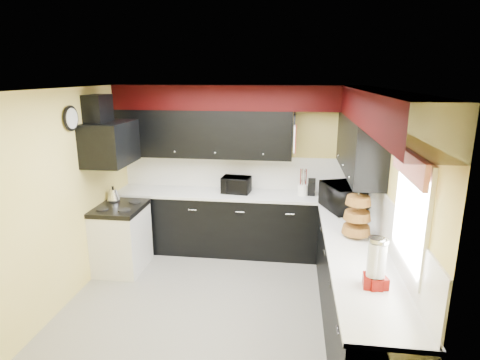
# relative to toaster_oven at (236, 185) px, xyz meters

# --- Properties ---
(ground) EXTENTS (3.60, 3.60, 0.00)m
(ground) POSITION_rel_toaster_oven_xyz_m (0.01, -1.53, -1.06)
(ground) COLOR gray
(ground) RESTS_ON ground
(wall_back) EXTENTS (3.60, 0.06, 2.50)m
(wall_back) POSITION_rel_toaster_oven_xyz_m (0.01, 0.27, 0.19)
(wall_back) COLOR #E0C666
(wall_back) RESTS_ON ground
(wall_right) EXTENTS (0.06, 3.60, 2.50)m
(wall_right) POSITION_rel_toaster_oven_xyz_m (1.81, -1.53, 0.19)
(wall_right) COLOR #E0C666
(wall_right) RESTS_ON ground
(wall_left) EXTENTS (0.06, 3.60, 2.50)m
(wall_left) POSITION_rel_toaster_oven_xyz_m (-1.79, -1.53, 0.19)
(wall_left) COLOR #E0C666
(wall_left) RESTS_ON ground
(ceiling) EXTENTS (3.60, 3.60, 0.06)m
(ceiling) POSITION_rel_toaster_oven_xyz_m (0.01, -1.53, 1.44)
(ceiling) COLOR white
(ceiling) RESTS_ON wall_back
(cab_back) EXTENTS (3.60, 0.60, 0.90)m
(cab_back) POSITION_rel_toaster_oven_xyz_m (0.01, -0.03, -0.61)
(cab_back) COLOR black
(cab_back) RESTS_ON ground
(cab_right) EXTENTS (0.60, 3.00, 0.90)m
(cab_right) POSITION_rel_toaster_oven_xyz_m (1.51, -1.83, -0.61)
(cab_right) COLOR black
(cab_right) RESTS_ON ground
(counter_back) EXTENTS (3.62, 0.64, 0.04)m
(counter_back) POSITION_rel_toaster_oven_xyz_m (0.01, -0.03, -0.14)
(counter_back) COLOR white
(counter_back) RESTS_ON cab_back
(counter_right) EXTENTS (0.64, 3.02, 0.04)m
(counter_right) POSITION_rel_toaster_oven_xyz_m (1.51, -1.83, -0.14)
(counter_right) COLOR white
(counter_right) RESTS_ON cab_right
(splash_back) EXTENTS (3.60, 0.02, 0.50)m
(splash_back) POSITION_rel_toaster_oven_xyz_m (0.01, 0.26, 0.13)
(splash_back) COLOR white
(splash_back) RESTS_ON counter_back
(splash_right) EXTENTS (0.02, 3.60, 0.50)m
(splash_right) POSITION_rel_toaster_oven_xyz_m (1.80, -1.53, 0.13)
(splash_right) COLOR white
(splash_right) RESTS_ON counter_right
(upper_back) EXTENTS (2.60, 0.35, 0.70)m
(upper_back) POSITION_rel_toaster_oven_xyz_m (-0.49, 0.10, 0.74)
(upper_back) COLOR black
(upper_back) RESTS_ON wall_back
(upper_right) EXTENTS (0.35, 1.80, 0.70)m
(upper_right) POSITION_rel_toaster_oven_xyz_m (1.63, -0.63, 0.74)
(upper_right) COLOR black
(upper_right) RESTS_ON wall_right
(soffit_back) EXTENTS (3.60, 0.36, 0.35)m
(soffit_back) POSITION_rel_toaster_oven_xyz_m (0.01, 0.09, 1.27)
(soffit_back) COLOR black
(soffit_back) RESTS_ON wall_back
(soffit_right) EXTENTS (0.36, 3.24, 0.35)m
(soffit_right) POSITION_rel_toaster_oven_xyz_m (1.63, -1.71, 1.27)
(soffit_right) COLOR black
(soffit_right) RESTS_ON wall_right
(stove) EXTENTS (0.60, 0.75, 0.86)m
(stove) POSITION_rel_toaster_oven_xyz_m (-1.49, -0.78, -0.63)
(stove) COLOR white
(stove) RESTS_ON ground
(cooktop) EXTENTS (0.62, 0.77, 0.06)m
(cooktop) POSITION_rel_toaster_oven_xyz_m (-1.49, -0.78, -0.17)
(cooktop) COLOR black
(cooktop) RESTS_ON stove
(hood) EXTENTS (0.50, 0.78, 0.55)m
(hood) POSITION_rel_toaster_oven_xyz_m (-1.54, -0.78, 0.72)
(hood) COLOR black
(hood) RESTS_ON wall_left
(hood_duct) EXTENTS (0.24, 0.40, 0.40)m
(hood_duct) POSITION_rel_toaster_oven_xyz_m (-1.67, -0.78, 1.14)
(hood_duct) COLOR black
(hood_duct) RESTS_ON wall_left
(window) EXTENTS (0.03, 0.86, 0.96)m
(window) POSITION_rel_toaster_oven_xyz_m (1.79, -2.43, 0.49)
(window) COLOR white
(window) RESTS_ON wall_right
(valance) EXTENTS (0.04, 0.88, 0.20)m
(valance) POSITION_rel_toaster_oven_xyz_m (1.74, -2.43, 0.89)
(valance) COLOR red
(valance) RESTS_ON wall_right
(pan_top) EXTENTS (0.03, 0.22, 0.40)m
(pan_top) POSITION_rel_toaster_oven_xyz_m (0.83, 0.02, 0.94)
(pan_top) COLOR black
(pan_top) RESTS_ON upper_back
(pan_mid) EXTENTS (0.03, 0.28, 0.46)m
(pan_mid) POSITION_rel_toaster_oven_xyz_m (0.83, -0.11, 0.69)
(pan_mid) COLOR black
(pan_mid) RESTS_ON upper_back
(pan_low) EXTENTS (0.03, 0.24, 0.42)m
(pan_low) POSITION_rel_toaster_oven_xyz_m (0.83, 0.15, 0.66)
(pan_low) COLOR black
(pan_low) RESTS_ON upper_back
(cut_board) EXTENTS (0.03, 0.26, 0.35)m
(cut_board) POSITION_rel_toaster_oven_xyz_m (0.84, -0.23, 0.74)
(cut_board) COLOR white
(cut_board) RESTS_ON upper_back
(baskets) EXTENTS (0.27, 0.27, 0.50)m
(baskets) POSITION_rel_toaster_oven_xyz_m (1.53, -1.48, 0.12)
(baskets) COLOR brown
(baskets) RESTS_ON upper_right
(clock) EXTENTS (0.03, 0.30, 0.30)m
(clock) POSITION_rel_toaster_oven_xyz_m (-1.76, -1.28, 1.09)
(clock) COLOR black
(clock) RESTS_ON wall_left
(deco_plate) EXTENTS (0.03, 0.24, 0.24)m
(deco_plate) POSITION_rel_toaster_oven_xyz_m (1.78, -1.88, 1.19)
(deco_plate) COLOR white
(deco_plate) RESTS_ON wall_right
(toaster_oven) EXTENTS (0.45, 0.39, 0.24)m
(toaster_oven) POSITION_rel_toaster_oven_xyz_m (0.00, 0.00, 0.00)
(toaster_oven) COLOR black
(toaster_oven) RESTS_ON counter_back
(microwave) EXTENTS (0.60, 0.71, 0.33)m
(microwave) POSITION_rel_toaster_oven_xyz_m (1.48, -0.58, 0.05)
(microwave) COLOR black
(microwave) RESTS_ON counter_right
(utensil_crock) EXTENTS (0.18, 0.18, 0.16)m
(utensil_crock) POSITION_rel_toaster_oven_xyz_m (0.98, -0.00, -0.04)
(utensil_crock) COLOR white
(utensil_crock) RESTS_ON counter_back
(knife_block) EXTENTS (0.11, 0.15, 0.23)m
(knife_block) POSITION_rel_toaster_oven_xyz_m (1.11, 0.01, -0.00)
(knife_block) COLOR black
(knife_block) RESTS_ON counter_back
(kettle) EXTENTS (0.20, 0.20, 0.16)m
(kettle) POSITION_rel_toaster_oven_xyz_m (-1.67, -0.55, -0.06)
(kettle) COLOR silver
(kettle) RESTS_ON cooktop
(dispenser_a) EXTENTS (0.17, 0.17, 0.42)m
(dispenser_a) POSITION_rel_toaster_oven_xyz_m (1.51, -2.56, 0.09)
(dispenser_a) COLOR #5B0709
(dispenser_a) RESTS_ON counter_right
(dispenser_b) EXTENTS (0.18, 0.18, 0.41)m
(dispenser_b) POSITION_rel_toaster_oven_xyz_m (1.54, -2.56, 0.09)
(dispenser_b) COLOR maroon
(dispenser_b) RESTS_ON counter_right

